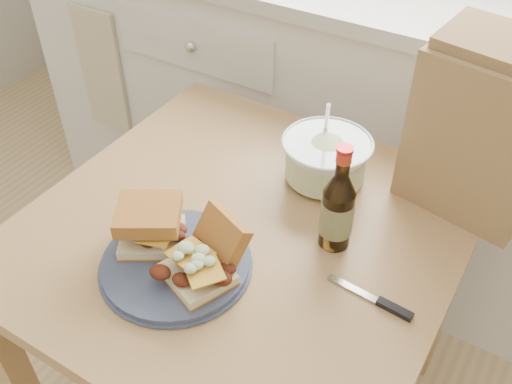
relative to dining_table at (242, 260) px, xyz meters
The scene contains 9 objects.
cabinet_run 0.84m from the dining_table, 90.42° to the left, with size 2.50×0.64×0.94m.
dining_table is the anchor object (origin of this frame).
plate 0.20m from the dining_table, 106.20° to the right, with size 0.28×0.28×0.02m, color #3C4661.
sandwich_left 0.25m from the dining_table, 128.78° to the right, with size 0.16×0.15×0.09m.
sandwich_right 0.22m from the dining_table, 83.25° to the right, with size 0.15×0.19×0.10m.
coleslaw_bowl 0.28m from the dining_table, 71.28° to the left, with size 0.20×0.20×0.20m.
beer_bottle 0.27m from the dining_table, 17.30° to the left, with size 0.06×0.06×0.23m.
knife 0.34m from the dining_table, ahead, with size 0.17×0.03×0.01m.
paper_bag 0.55m from the dining_table, 41.28° to the left, with size 0.26×0.17×0.34m, color #A88551.
Camera 1 is at (0.47, 0.17, 1.51)m, focal length 40.00 mm.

